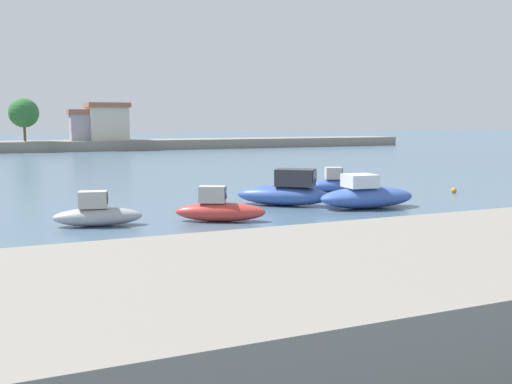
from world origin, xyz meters
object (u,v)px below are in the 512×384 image
moored_boat_1 (219,210)px  moored_boat_3 (366,196)px  moored_boat_0 (97,214)px  mooring_buoy_0 (454,190)px  moored_boat_2 (286,192)px  moored_boat_4 (336,184)px

moored_boat_1 → moored_boat_3: size_ratio=0.77×
moored_boat_0 → mooring_buoy_0: (21.97, 2.68, -0.34)m
moored_boat_1 → moored_boat_2: 5.86m
moored_boat_0 → moored_boat_2: bearing=23.5°
moored_boat_1 → moored_boat_2: moored_boat_2 is taller
moored_boat_0 → moored_boat_2: size_ratio=0.78×
moored_boat_0 → mooring_buoy_0: size_ratio=11.59×
moored_boat_3 → moored_boat_4: (1.97, 6.14, -0.11)m
moored_boat_1 → moored_boat_2: size_ratio=0.82×
moored_boat_3 → mooring_buoy_0: bearing=24.6°
moored_boat_2 → mooring_buoy_0: size_ratio=14.93×
moored_boat_3 → moored_boat_2: bearing=149.0°
moored_boat_2 → moored_boat_4: bearing=72.5°
moored_boat_2 → moored_boat_0: bearing=-129.7°
moored_boat_1 → moored_boat_4: 12.33m
moored_boat_4 → moored_boat_1: bearing=-125.6°
moored_boat_0 → moored_boat_4: (15.41, 5.83, 0.03)m
moored_boat_0 → mooring_buoy_0: moored_boat_0 is taller
moored_boat_1 → mooring_buoy_0: 17.21m
moored_boat_3 → mooring_buoy_0: moored_boat_3 is taller
moored_boat_3 → moored_boat_0: bearing=-175.9°
moored_boat_0 → mooring_buoy_0: bearing=18.2°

